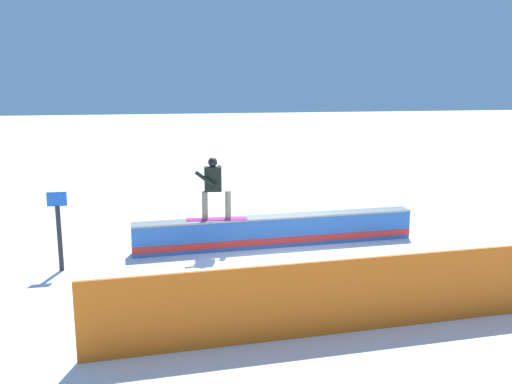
# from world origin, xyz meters

# --- Properties ---
(ground_plane) EXTENTS (120.00, 120.00, 0.00)m
(ground_plane) POSITION_xyz_m (0.00, 0.00, 0.00)
(ground_plane) COLOR white
(grind_box) EXTENTS (7.01, 0.69, 0.75)m
(grind_box) POSITION_xyz_m (0.00, 0.00, 0.34)
(grind_box) COLOR blue
(grind_box) RESTS_ON ground_plane
(snowboarder) EXTENTS (1.47, 0.46, 1.49)m
(snowboarder) POSITION_xyz_m (1.55, 0.04, 1.56)
(snowboarder) COLOR #BD248D
(snowboarder) RESTS_ON grind_box
(safety_fence) EXTENTS (8.45, 0.31, 1.23)m
(safety_fence) POSITION_xyz_m (0.00, 4.86, 0.61)
(safety_fence) COLOR orange
(safety_fence) RESTS_ON ground_plane
(trail_marker) EXTENTS (0.40, 0.10, 1.71)m
(trail_marker) POSITION_xyz_m (4.96, 0.80, 0.92)
(trail_marker) COLOR #262628
(trail_marker) RESTS_ON ground_plane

